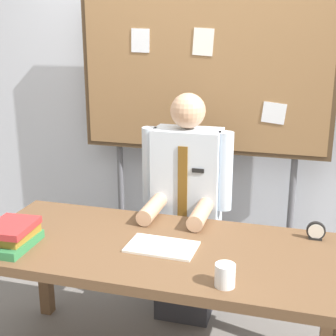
{
  "coord_description": "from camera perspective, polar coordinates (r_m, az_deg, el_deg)",
  "views": [
    {
      "loc": [
        0.64,
        -2.08,
        1.8
      ],
      "look_at": [
        0.0,
        0.18,
        1.1
      ],
      "focal_mm": 51.47,
      "sensor_mm": 36.0,
      "label": 1
    }
  ],
  "objects": [
    {
      "name": "book_stack",
      "position": [
        2.5,
        -17.86,
        -7.55
      ],
      "size": [
        0.21,
        0.29,
        0.12
      ],
      "color": "#337F47",
      "rests_on": "desk"
    },
    {
      "name": "person",
      "position": [
        2.97,
        2.18,
        -5.85
      ],
      "size": [
        0.55,
        0.56,
        1.42
      ],
      "color": "#2D2D33",
      "rests_on": "ground_plane"
    },
    {
      "name": "back_wall",
      "position": [
        3.39,
        4.9,
        8.99
      ],
      "size": [
        6.4,
        0.08,
        2.7
      ],
      "primitive_type": "cube",
      "color": "silver",
      "rests_on": "ground_plane"
    },
    {
      "name": "open_notebook",
      "position": [
        2.39,
        -0.73,
        -9.31
      ],
      "size": [
        0.34,
        0.22,
        0.01
      ],
      "primitive_type": "cube",
      "rotation": [
        0.0,
        0.0,
        -0.03
      ],
      "color": "white",
      "rests_on": "desk"
    },
    {
      "name": "coffee_mug",
      "position": [
        2.07,
        6.77,
        -12.49
      ],
      "size": [
        0.09,
        0.09,
        0.1
      ],
      "primitive_type": "cylinder",
      "color": "white",
      "rests_on": "desk"
    },
    {
      "name": "desk_clock",
      "position": [
        2.58,
        17.11,
        -7.21
      ],
      "size": [
        0.09,
        0.04,
        0.09
      ],
      "color": "black",
      "rests_on": "desk"
    },
    {
      "name": "desk",
      "position": [
        2.45,
        -1.17,
        -10.92
      ],
      "size": [
        1.84,
        0.8,
        0.75
      ],
      "color": "brown",
      "rests_on": "ground_plane"
    },
    {
      "name": "bulletin_board",
      "position": [
        3.18,
        4.22,
        10.47
      ],
      "size": [
        1.67,
        0.09,
        2.0
      ],
      "color": "#4C3823",
      "rests_on": "ground_plane"
    }
  ]
}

